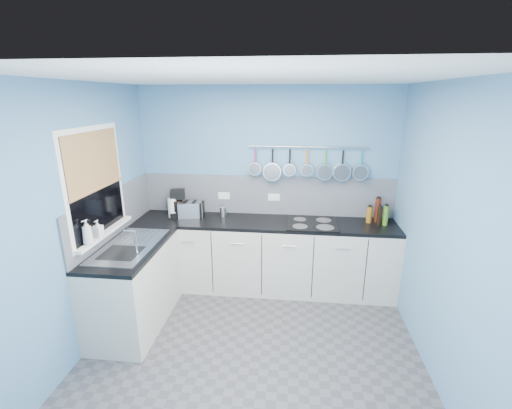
% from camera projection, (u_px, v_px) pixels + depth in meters
% --- Properties ---
extents(floor, '(3.20, 3.00, 0.02)m').
position_uv_depth(floor, '(253.00, 350.00, 3.42)').
color(floor, '#47474C').
rests_on(floor, ground).
extents(ceiling, '(3.20, 3.00, 0.02)m').
position_uv_depth(ceiling, '(252.00, 76.00, 2.68)').
color(ceiling, white).
rests_on(ceiling, ground).
extents(wall_back, '(3.20, 0.02, 2.50)m').
position_uv_depth(wall_back, '(266.00, 187.00, 4.48)').
color(wall_back, '#5283AD').
rests_on(wall_back, ground).
extents(wall_front, '(3.20, 0.02, 2.50)m').
position_uv_depth(wall_front, '(212.00, 348.00, 1.62)').
color(wall_front, '#5283AD').
rests_on(wall_front, ground).
extents(wall_left, '(0.02, 3.00, 2.50)m').
position_uv_depth(wall_left, '(79.00, 223.00, 3.22)').
color(wall_left, '#5283AD').
rests_on(wall_left, ground).
extents(wall_right, '(0.02, 3.00, 2.50)m').
position_uv_depth(wall_right, '(446.00, 238.00, 2.88)').
color(wall_right, '#5283AD').
rests_on(wall_right, ground).
extents(backsplash_back, '(3.20, 0.02, 0.50)m').
position_uv_depth(backsplash_back, '(266.00, 195.00, 4.49)').
color(backsplash_back, '#8C909F').
rests_on(backsplash_back, wall_back).
extents(backsplash_left, '(0.02, 1.80, 0.50)m').
position_uv_depth(backsplash_left, '(115.00, 213.00, 3.82)').
color(backsplash_left, '#8C909F').
rests_on(backsplash_left, wall_left).
extents(cabinet_run_back, '(3.20, 0.60, 0.86)m').
position_uv_depth(cabinet_run_back, '(264.00, 256.00, 4.43)').
color(cabinet_run_back, beige).
rests_on(cabinet_run_back, ground).
extents(worktop_back, '(3.20, 0.60, 0.04)m').
position_uv_depth(worktop_back, '(264.00, 223.00, 4.30)').
color(worktop_back, black).
rests_on(worktop_back, cabinet_run_back).
extents(cabinet_run_left, '(0.60, 1.20, 0.86)m').
position_uv_depth(cabinet_run_left, '(135.00, 287.00, 3.72)').
color(cabinet_run_left, beige).
rests_on(cabinet_run_left, ground).
extents(worktop_left, '(0.60, 1.20, 0.04)m').
position_uv_depth(worktop_left, '(130.00, 248.00, 3.58)').
color(worktop_left, black).
rests_on(worktop_left, cabinet_run_left).
extents(window_frame, '(0.01, 1.00, 1.10)m').
position_uv_depth(window_frame, '(96.00, 184.00, 3.41)').
color(window_frame, white).
rests_on(window_frame, wall_left).
extents(window_glass, '(0.01, 0.90, 1.00)m').
position_uv_depth(window_glass, '(96.00, 184.00, 3.41)').
color(window_glass, black).
rests_on(window_glass, wall_left).
extents(bamboo_blind, '(0.01, 0.90, 0.55)m').
position_uv_depth(bamboo_blind, '(94.00, 161.00, 3.34)').
color(bamboo_blind, '#AE6F44').
rests_on(bamboo_blind, wall_left).
extents(window_sill, '(0.10, 0.98, 0.03)m').
position_uv_depth(window_sill, '(105.00, 233.00, 3.56)').
color(window_sill, white).
rests_on(window_sill, wall_left).
extents(sink_unit, '(0.50, 0.95, 0.01)m').
position_uv_depth(sink_unit, '(130.00, 246.00, 3.57)').
color(sink_unit, silver).
rests_on(sink_unit, worktop_left).
extents(mixer_tap, '(0.12, 0.08, 0.26)m').
position_uv_depth(mixer_tap, '(136.00, 242.00, 3.35)').
color(mixer_tap, silver).
rests_on(mixer_tap, worktop_left).
extents(socket_left, '(0.15, 0.01, 0.09)m').
position_uv_depth(socket_left, '(224.00, 196.00, 4.54)').
color(socket_left, white).
rests_on(socket_left, backsplash_back).
extents(socket_right, '(0.15, 0.01, 0.09)m').
position_uv_depth(socket_right, '(274.00, 197.00, 4.47)').
color(socket_right, white).
rests_on(socket_right, backsplash_back).
extents(pot_rail, '(1.45, 0.02, 0.02)m').
position_uv_depth(pot_rail, '(308.00, 147.00, 4.22)').
color(pot_rail, silver).
rests_on(pot_rail, wall_back).
extents(soap_bottle_a, '(0.11, 0.11, 0.24)m').
position_uv_depth(soap_bottle_a, '(87.00, 232.00, 3.22)').
color(soap_bottle_a, white).
rests_on(soap_bottle_a, window_sill).
extents(soap_bottle_b, '(0.09, 0.09, 0.17)m').
position_uv_depth(soap_bottle_b, '(98.00, 229.00, 3.39)').
color(soap_bottle_b, white).
rests_on(soap_bottle_b, window_sill).
extents(paper_towel, '(0.14, 0.14, 0.25)m').
position_uv_depth(paper_towel, '(172.00, 208.00, 4.40)').
color(paper_towel, white).
rests_on(paper_towel, worktop_back).
extents(coffee_maker, '(0.24, 0.25, 0.33)m').
position_uv_depth(coffee_maker, '(178.00, 203.00, 4.43)').
color(coffee_maker, black).
rests_on(coffee_maker, worktop_back).
extents(toaster, '(0.33, 0.24, 0.19)m').
position_uv_depth(toaster, '(190.00, 209.00, 4.42)').
color(toaster, silver).
rests_on(toaster, worktop_back).
extents(canister, '(0.09, 0.09, 0.12)m').
position_uv_depth(canister, '(223.00, 212.00, 4.46)').
color(canister, silver).
rests_on(canister, worktop_back).
extents(hob, '(0.60, 0.53, 0.01)m').
position_uv_depth(hob, '(312.00, 224.00, 4.19)').
color(hob, black).
rests_on(hob, worktop_back).
extents(pan_0, '(0.16, 0.08, 0.35)m').
position_uv_depth(pan_0, '(255.00, 161.00, 4.33)').
color(pan_0, silver).
rests_on(pan_0, pot_rail).
extents(pan_1, '(0.23, 0.08, 0.42)m').
position_uv_depth(pan_1, '(272.00, 164.00, 4.31)').
color(pan_1, silver).
rests_on(pan_1, pot_rail).
extents(pan_2, '(0.15, 0.13, 0.34)m').
position_uv_depth(pan_2, '(290.00, 161.00, 4.28)').
color(pan_2, silver).
rests_on(pan_2, pot_rail).
extents(pan_3, '(0.15, 0.12, 0.34)m').
position_uv_depth(pan_3, '(307.00, 161.00, 4.26)').
color(pan_3, silver).
rests_on(pan_3, pot_rail).
extents(pan_4, '(0.20, 0.11, 0.39)m').
position_uv_depth(pan_4, '(325.00, 163.00, 4.24)').
color(pan_4, silver).
rests_on(pan_4, pot_rail).
extents(pan_5, '(0.21, 0.06, 0.40)m').
position_uv_depth(pan_5, '(342.00, 164.00, 4.22)').
color(pan_5, silver).
rests_on(pan_5, pot_rail).
extents(pan_6, '(0.19, 0.09, 0.38)m').
position_uv_depth(pan_6, '(360.00, 164.00, 4.20)').
color(pan_6, silver).
rests_on(pan_6, pot_rail).
extents(condiment_0, '(0.07, 0.07, 0.19)m').
position_uv_depth(condiment_0, '(386.00, 215.00, 4.23)').
color(condiment_0, brown).
rests_on(condiment_0, worktop_back).
extents(condiment_1, '(0.07, 0.07, 0.29)m').
position_uv_depth(condiment_1, '(377.00, 210.00, 4.23)').
color(condiment_1, '#4C190C').
rests_on(condiment_1, worktop_back).
extents(condiment_2, '(0.07, 0.07, 0.20)m').
position_uv_depth(condiment_2, '(369.00, 215.00, 4.22)').
color(condiment_2, '#8C5914').
rests_on(condiment_2, worktop_back).
extents(condiment_3, '(0.06, 0.06, 0.24)m').
position_uv_depth(condiment_3, '(386.00, 216.00, 4.13)').
color(condiment_3, '#3F721E').
rests_on(condiment_3, worktop_back).
extents(condiment_4, '(0.06, 0.06, 0.23)m').
position_uv_depth(condiment_4, '(379.00, 216.00, 4.13)').
color(condiment_4, black).
rests_on(condiment_4, worktop_back).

